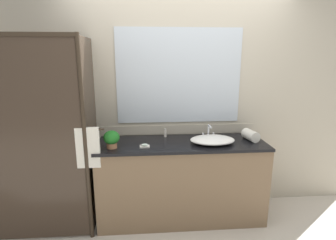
% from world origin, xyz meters
% --- Properties ---
extents(ground_plane, '(8.00, 8.00, 0.00)m').
position_xyz_m(ground_plane, '(0.00, 0.00, 0.00)').
color(ground_plane, beige).
extents(wall_back_with_mirror, '(4.40, 0.06, 2.60)m').
position_xyz_m(wall_back_with_mirror, '(0.00, 0.34, 1.31)').
color(wall_back_with_mirror, '#B2A893').
rests_on(wall_back_with_mirror, ground_plane).
extents(vanity_cabinet, '(1.80, 0.58, 0.90)m').
position_xyz_m(vanity_cabinet, '(0.00, 0.01, 0.45)').
color(vanity_cabinet, brown).
rests_on(vanity_cabinet, ground_plane).
extents(shower_enclosure, '(1.20, 0.59, 2.00)m').
position_xyz_m(shower_enclosure, '(-1.27, -0.19, 1.02)').
color(shower_enclosure, '#2D2319').
rests_on(shower_enclosure, ground_plane).
extents(sink_basin, '(0.47, 0.32, 0.08)m').
position_xyz_m(sink_basin, '(0.32, -0.06, 0.94)').
color(sink_basin, white).
rests_on(sink_basin, vanity_cabinet).
extents(faucet, '(0.17, 0.14, 0.16)m').
position_xyz_m(faucet, '(0.32, 0.13, 0.95)').
color(faucet, silver).
rests_on(faucet, vanity_cabinet).
extents(potted_plant, '(0.16, 0.16, 0.18)m').
position_xyz_m(potted_plant, '(-0.73, -0.12, 1.00)').
color(potted_plant, '#B77A51').
rests_on(potted_plant, vanity_cabinet).
extents(soap_dish, '(0.10, 0.07, 0.04)m').
position_xyz_m(soap_dish, '(-0.40, -0.12, 0.91)').
color(soap_dish, silver).
rests_on(soap_dish, vanity_cabinet).
extents(amenity_bottle_conditioner, '(0.03, 0.03, 0.09)m').
position_xyz_m(amenity_bottle_conditioner, '(-0.74, 0.03, 0.94)').
color(amenity_bottle_conditioner, white).
rests_on(amenity_bottle_conditioner, vanity_cabinet).
extents(amenity_bottle_lotion, '(0.03, 0.03, 0.10)m').
position_xyz_m(amenity_bottle_lotion, '(-0.16, 0.22, 0.95)').
color(amenity_bottle_lotion, silver).
rests_on(amenity_bottle_lotion, vanity_cabinet).
extents(rolled_towel_near_edge, '(0.15, 0.22, 0.11)m').
position_xyz_m(rolled_towel_near_edge, '(0.76, 0.01, 0.96)').
color(rolled_towel_near_edge, silver).
rests_on(rolled_towel_near_edge, vanity_cabinet).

